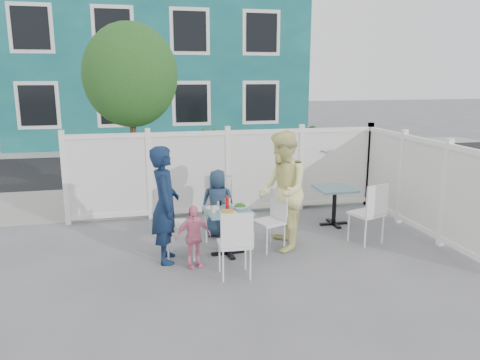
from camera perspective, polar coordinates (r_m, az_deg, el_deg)
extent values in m
plane|color=slate|center=(6.77, 1.77, -9.91)|extent=(80.00, 80.00, 0.00)
cube|color=gray|center=(10.30, -3.56, -1.93)|extent=(24.00, 2.60, 0.01)
cube|color=black|center=(13.88, -6.05, 1.82)|extent=(24.00, 5.00, 0.01)
cube|color=gray|center=(16.92, -7.33, 3.75)|extent=(24.00, 1.60, 0.01)
cube|color=#125558|center=(20.08, -10.03, 13.62)|extent=(11.00, 6.00, 6.00)
cube|color=black|center=(17.15, -17.76, 8.74)|extent=(1.20, 0.04, 1.40)
cube|color=black|center=(17.29, -4.28, 9.32)|extent=(1.20, 0.04, 1.40)
cube|color=black|center=(17.19, -18.34, 17.06)|extent=(1.20, 0.04, 1.40)
cube|color=black|center=(17.33, -4.42, 17.60)|extent=(1.20, 0.04, 1.40)
cube|color=white|center=(8.79, -1.50, 1.00)|extent=(5.80, 0.04, 1.40)
cube|color=white|center=(8.68, -1.53, 5.79)|extent=(5.86, 0.08, 0.08)
cube|color=white|center=(8.98, -1.47, -3.76)|extent=(5.86, 0.08, 0.12)
cube|color=white|center=(8.27, 21.25, -0.62)|extent=(0.04, 3.60, 1.40)
cube|color=white|center=(8.14, 21.67, 4.45)|extent=(0.08, 3.66, 0.08)
cube|color=white|center=(8.47, 20.84, -5.64)|extent=(0.08, 3.66, 0.12)
cylinder|color=#382316|center=(9.45, -12.79, 3.84)|extent=(0.12, 0.12, 2.40)
ellipsoid|color=#1A4516|center=(9.35, -13.22, 12.35)|extent=(1.80, 1.62, 1.98)
cube|color=gold|center=(10.25, -14.92, 0.97)|extent=(0.71, 0.55, 1.19)
imported|color=#1A4516|center=(9.41, -4.82, 1.52)|extent=(1.08, 1.08, 1.57)
imported|color=#1A4516|center=(9.80, 7.09, 1.80)|extent=(1.22, 1.40, 1.53)
cube|color=teal|center=(6.83, -1.48, -3.81)|extent=(0.69, 0.69, 0.04)
cylinder|color=black|center=(6.93, -1.46, -6.44)|extent=(0.07, 0.07, 0.62)
cube|color=black|center=(7.04, -1.45, -8.84)|extent=(0.51, 0.12, 0.04)
cube|color=black|center=(7.04, -1.45, -8.84)|extent=(0.12, 0.51, 0.04)
cube|color=teal|center=(8.34, 11.51, -1.05)|extent=(0.64, 0.64, 0.04)
cylinder|color=black|center=(8.42, 11.41, -3.22)|extent=(0.07, 0.07, 0.62)
cube|color=black|center=(8.51, 11.32, -5.23)|extent=(0.50, 0.07, 0.04)
cube|color=black|center=(8.51, 11.32, -5.23)|extent=(0.07, 0.50, 0.04)
cube|color=white|center=(6.85, -7.10, -5.42)|extent=(0.51, 0.53, 0.04)
cube|color=white|center=(6.79, -8.88, -3.26)|extent=(0.12, 0.45, 0.48)
cylinder|color=white|center=(7.09, -5.42, -6.80)|extent=(0.03, 0.03, 0.48)
cylinder|color=white|center=(6.73, -5.64, -7.89)|extent=(0.03, 0.03, 0.48)
cylinder|color=white|center=(7.13, -8.38, -6.78)|extent=(0.03, 0.03, 0.48)
cylinder|color=white|center=(6.77, -8.75, -7.87)|extent=(0.03, 0.03, 0.48)
cube|color=white|center=(7.09, 3.56, -5.13)|extent=(0.50, 0.51, 0.04)
cube|color=white|center=(7.13, 4.76, -3.04)|extent=(0.17, 0.39, 0.43)
cylinder|color=white|center=(6.94, 3.30, -7.42)|extent=(0.02, 0.02, 0.43)
cylinder|color=white|center=(7.21, 1.66, -6.64)|extent=(0.02, 0.02, 0.43)
cylinder|color=white|center=(7.13, 5.43, -6.91)|extent=(0.02, 0.02, 0.43)
cylinder|color=white|center=(7.39, 3.76, -6.17)|extent=(0.02, 0.02, 0.43)
cube|color=white|center=(7.52, -2.65, -3.61)|extent=(0.52, 0.51, 0.04)
cube|color=white|center=(7.65, -2.70, -1.21)|extent=(0.46, 0.11, 0.49)
cylinder|color=white|center=(7.42, -1.08, -5.82)|extent=(0.03, 0.03, 0.49)
cylinder|color=white|center=(7.41, -4.14, -5.86)|extent=(0.03, 0.03, 0.49)
cylinder|color=white|center=(7.77, -1.20, -4.95)|extent=(0.03, 0.03, 0.49)
cylinder|color=white|center=(7.77, -4.12, -4.99)|extent=(0.03, 0.03, 0.49)
cube|color=white|center=(6.16, -0.66, -7.81)|extent=(0.43, 0.41, 0.04)
cube|color=white|center=(5.90, -0.36, -6.18)|extent=(0.42, 0.05, 0.44)
cylinder|color=white|center=(6.37, -2.52, -9.25)|extent=(0.02, 0.02, 0.44)
cylinder|color=white|center=(6.42, 0.67, -9.05)|extent=(0.02, 0.02, 0.44)
cylinder|color=white|center=(6.06, -2.07, -10.42)|extent=(0.02, 0.02, 0.44)
cylinder|color=white|center=(6.12, 1.28, -10.19)|extent=(0.02, 0.02, 0.44)
cube|color=white|center=(7.61, 15.16, -3.98)|extent=(0.55, 0.54, 0.04)
cube|color=white|center=(7.41, 16.39, -2.38)|extent=(0.43, 0.17, 0.48)
cylinder|color=white|center=(7.67, 13.10, -5.60)|extent=(0.03, 0.03, 0.48)
cylinder|color=white|center=(7.93, 15.09, -5.10)|extent=(0.03, 0.03, 0.48)
cylinder|color=white|center=(7.43, 15.03, -6.30)|extent=(0.03, 0.03, 0.48)
cylinder|color=white|center=(7.70, 17.01, -5.76)|extent=(0.03, 0.03, 0.48)
imported|color=#0F203E|center=(6.62, -9.12, -2.99)|extent=(0.43, 0.62, 1.66)
imported|color=#F2F147|center=(7.04, 5.17, -1.33)|extent=(0.81, 0.97, 1.81)
imported|color=#1F334B|center=(7.66, -2.72, -2.82)|extent=(0.62, 0.48, 1.11)
imported|color=pink|center=(6.48, -5.73, -6.87)|extent=(0.55, 0.32, 0.88)
cylinder|color=white|center=(6.68, -1.48, -3.97)|extent=(0.25, 0.25, 0.02)
cylinder|color=white|center=(6.91, -3.37, -3.42)|extent=(0.20, 0.20, 0.01)
imported|color=white|center=(6.85, -0.02, -3.35)|extent=(0.22, 0.22, 0.05)
cylinder|color=beige|center=(6.70, -3.31, -3.49)|extent=(0.07, 0.07, 0.11)
cylinder|color=beige|center=(7.05, -1.50, -2.61)|extent=(0.08, 0.08, 0.13)
cylinder|color=#B10B13|center=(6.87, -1.57, -2.84)|extent=(0.05, 0.05, 0.17)
cylinder|color=white|center=(7.02, -2.67, -2.91)|extent=(0.03, 0.03, 0.07)
cylinder|color=black|center=(7.06, -2.39, -2.82)|extent=(0.03, 0.03, 0.07)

